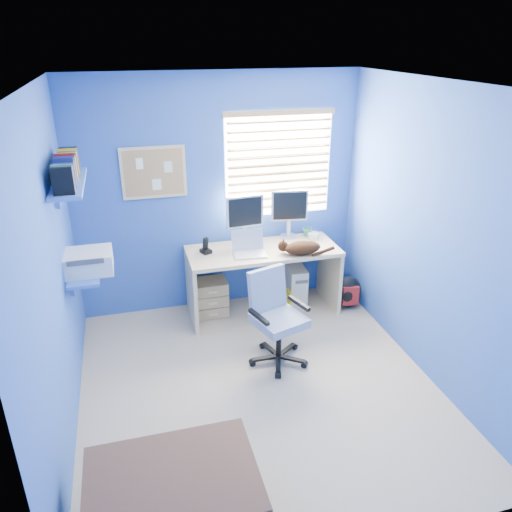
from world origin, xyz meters
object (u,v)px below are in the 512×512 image
object	(u,v)px
cat	(303,248)
tower_pc	(295,284)
laptop	(250,245)
desk	(263,281)
office_chair	(276,329)

from	to	relation	value
cat	tower_pc	xyz separation A→B (m)	(0.05, 0.34, -0.58)
laptop	desk	bearing A→B (deg)	34.47
desk	cat	bearing A→B (deg)	-32.21
desk	laptop	distance (m)	0.52
cat	tower_pc	bearing A→B (deg)	102.00
cat	office_chair	world-z (taller)	same
laptop	office_chair	distance (m)	0.95
cat	laptop	bearing A→B (deg)	-172.93
tower_pc	office_chair	distance (m)	1.15
desk	office_chair	xyz separation A→B (m)	(-0.13, -0.90, -0.04)
desk	office_chair	bearing A→B (deg)	-98.14
cat	tower_pc	distance (m)	0.67
laptop	tower_pc	bearing A→B (deg)	24.20
office_chair	cat	bearing A→B (deg)	54.14
laptop	office_chair	size ratio (longest dim) A/B	0.38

